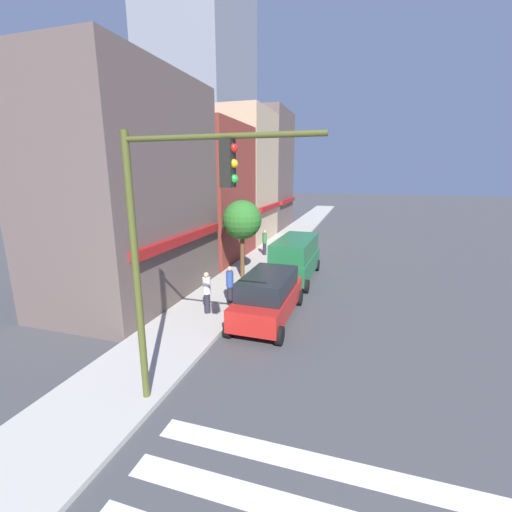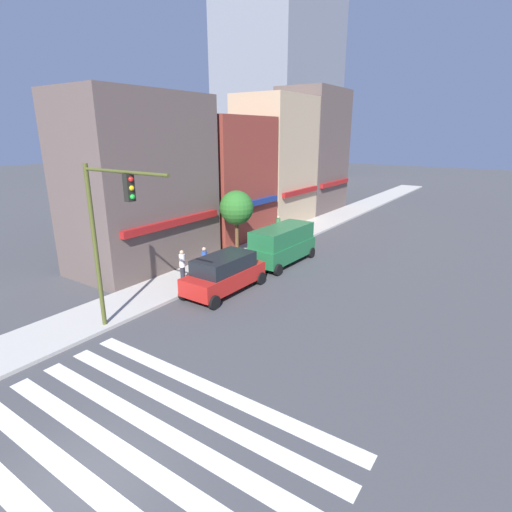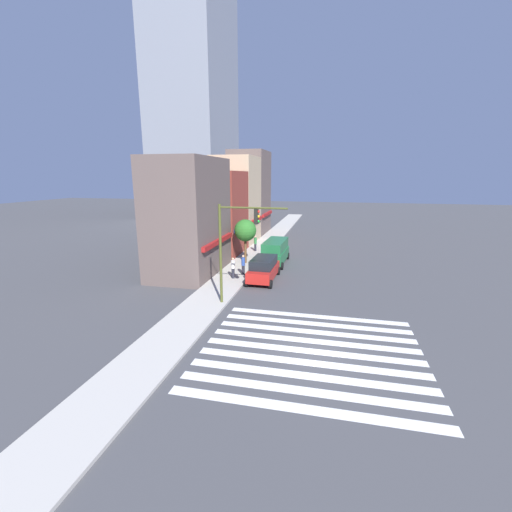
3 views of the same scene
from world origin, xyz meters
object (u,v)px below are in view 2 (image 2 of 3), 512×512
Objects in this scene: street_tree at (237,208)px; van_green at (282,243)px; traffic_signal at (108,224)px; pedestrian_green_top at (278,227)px; suv_red at (224,273)px; pedestrian_blue_shirt at (205,262)px; pedestrian_white_shirt at (182,265)px.

van_green is at bearing -71.35° from street_tree.
van_green is (11.68, -0.74, -3.29)m from traffic_signal.
van_green reaches higher than pedestrian_green_top.
suv_red is at bearing -149.75° from street_tree.
pedestrian_green_top is (9.61, 1.13, 0.00)m from pedestrian_blue_shirt.
traffic_signal is at bearing 96.47° from pedestrian_white_shirt.
pedestrian_white_shirt is (-0.43, 2.52, 0.04)m from suv_red.
suv_red is 2.05m from pedestrian_blue_shirt.
pedestrian_blue_shirt is at bearing 10.23° from traffic_signal.
pedestrian_blue_shirt is 9.68m from pedestrian_green_top.
pedestrian_green_top is 0.41× the size of street_tree.
pedestrian_blue_shirt is (0.69, 1.93, 0.04)m from suv_red.
traffic_signal is 16.77m from pedestrian_green_top.
traffic_signal is 6.96m from suv_red.
traffic_signal is 6.77m from pedestrian_white_shirt.
street_tree reaches higher than pedestrian_white_shirt.
traffic_signal is 1.44× the size of suv_red.
van_green is at bearing -127.09° from pedestrian_green_top.
van_green is at bearing -3.61° from traffic_signal.
pedestrian_white_shirt is at bearing -176.92° from street_tree.
suv_red is 1.10× the size of street_tree.
pedestrian_white_shirt is at bearing 17.93° from traffic_signal.
suv_red is 2.67× the size of pedestrian_green_top.
suv_red is at bearing -178.74° from van_green.
pedestrian_blue_shirt and pedestrian_white_shirt have the same top height.
suv_red is at bearing -144.46° from pedestrian_green_top.
street_tree is at bearing -98.39° from pedestrian_white_shirt.
pedestrian_blue_shirt is 1.26m from pedestrian_white_shirt.
pedestrian_white_shirt is (-6.18, 2.52, -0.21)m from van_green.
pedestrian_green_top is at bearing 17.22° from suv_red.
pedestrian_green_top is at bearing -98.57° from pedestrian_white_shirt.
pedestrian_blue_shirt and pedestrian_green_top have the same top height.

